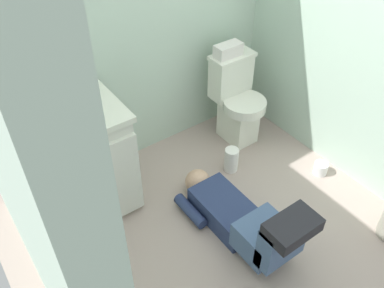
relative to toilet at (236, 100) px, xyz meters
The scene contains 15 objects.
ground_plane 1.08m from the toilet, 134.06° to the right, with size 2.71×3.06×0.04m, color #A59288.
wall_back 1.14m from the toilet, 153.56° to the left, with size 2.37×0.08×2.40m, color #B1CAB7.
wall_left 2.15m from the toilet, 158.63° to the right, with size 0.08×2.06×2.40m, color #B1CAB7.
wall_right 1.19m from the toilet, 58.18° to the right, with size 0.08×2.06×2.40m, color #B1CAB7.
toilet is the anchor object (origin of this frame).
vanity_cabinet 1.35m from the toilet, behind, with size 0.60×0.53×0.82m.
faucet 1.45m from the toilet, behind, with size 0.02×0.02×0.10m, color silver.
person_plumber 1.10m from the toilet, 127.22° to the right, with size 0.39×1.06×0.52m.
tissue_box 0.44m from the toilet, 116.43° to the left, with size 0.22×0.11×0.10m, color silver.
soap_dispenser 1.63m from the toilet, behind, with size 0.06×0.06×0.17m.
bottle_amber 1.55m from the toilet, behind, with size 0.06×0.06×0.11m, color gold.
bottle_white 1.49m from the toilet, behind, with size 0.06×0.06×0.15m, color white.
bottle_pink 1.41m from the toilet, behind, with size 0.05×0.05×0.11m, color pink.
paper_towel_roll 0.51m from the toilet, 133.20° to the right, with size 0.11×0.11×0.21m, color white.
toilet_paper_roll 0.86m from the toilet, 72.03° to the right, with size 0.11×0.11×0.10m, color white.
Camera 1 is at (-1.21, -1.31, 2.28)m, focal length 37.94 mm.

